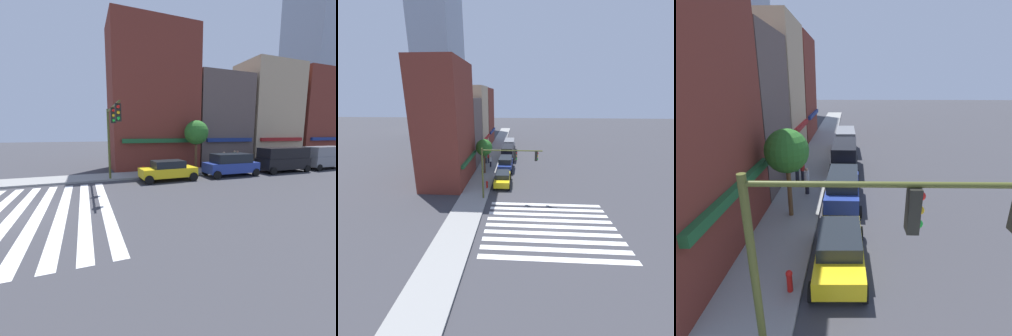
% 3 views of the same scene
% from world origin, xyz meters
% --- Properties ---
extents(ground_plane, '(200.00, 200.00, 0.00)m').
position_xyz_m(ground_plane, '(0.00, 0.00, 0.00)').
color(ground_plane, '#38383D').
extents(sidewalk_left, '(120.00, 3.00, 0.15)m').
position_xyz_m(sidewalk_left, '(0.00, 7.50, 0.07)').
color(sidewalk_left, gray).
rests_on(sidewalk_left, ground_plane).
extents(crosswalk_stripes, '(8.48, 10.80, 0.01)m').
position_xyz_m(crosswalk_stripes, '(0.00, 0.00, 0.00)').
color(crosswalk_stripes, silver).
rests_on(crosswalk_stripes, ground_plane).
extents(storefront_row, '(33.00, 5.30, 14.26)m').
position_xyz_m(storefront_row, '(21.68, 11.50, 6.23)').
color(storefront_row, maroon).
rests_on(storefront_row, ground_plane).
extents(tower_distant, '(18.86, 10.62, 56.14)m').
position_xyz_m(tower_distant, '(57.28, 27.31, 28.07)').
color(tower_distant, '#939EAD').
rests_on(tower_distant, ground_plane).
extents(traffic_signal, '(0.32, 6.06, 5.51)m').
position_xyz_m(traffic_signal, '(4.94, 4.06, 4.07)').
color(traffic_signal, '#474C1E').
rests_on(traffic_signal, ground_plane).
extents(sedan_yellow, '(4.43, 2.02, 1.59)m').
position_xyz_m(sedan_yellow, '(9.20, 4.70, 0.84)').
color(sedan_yellow, yellow).
rests_on(sedan_yellow, ground_plane).
extents(suv_blue, '(4.74, 2.12, 1.94)m').
position_xyz_m(suv_blue, '(15.05, 4.70, 1.03)').
color(suv_blue, navy).
rests_on(suv_blue, ground_plane).
extents(van_black, '(5.05, 2.22, 2.34)m').
position_xyz_m(van_black, '(21.01, 4.70, 1.29)').
color(van_black, black).
rests_on(van_black, ground_plane).
extents(van_grey, '(5.03, 2.22, 2.34)m').
position_xyz_m(van_grey, '(26.84, 4.70, 1.29)').
color(van_grey, slate).
rests_on(van_grey, ground_plane).
extents(pedestrian_white_shirt, '(0.32, 0.32, 1.77)m').
position_xyz_m(pedestrian_white_shirt, '(15.91, 7.04, 1.07)').
color(pedestrian_white_shirt, '#23232D').
rests_on(pedestrian_white_shirt, sidewalk_left).
extents(pedestrian_green_top, '(0.32, 0.32, 1.77)m').
position_xyz_m(pedestrian_green_top, '(17.92, 8.06, 1.07)').
color(pedestrian_green_top, '#23232D').
rests_on(pedestrian_green_top, sidewalk_left).
extents(pedestrian_red_jacket, '(0.32, 0.32, 1.77)m').
position_xyz_m(pedestrian_red_jacket, '(18.02, 7.67, 1.07)').
color(pedestrian_red_jacket, '#23232D').
rests_on(pedestrian_red_jacket, sidewalk_left).
extents(fire_hydrant, '(0.24, 0.24, 0.84)m').
position_xyz_m(fire_hydrant, '(7.66, 6.40, 0.61)').
color(fire_hydrant, red).
rests_on(fire_hydrant, sidewalk_left).
extents(street_tree, '(2.26, 2.26, 4.75)m').
position_xyz_m(street_tree, '(13.08, 7.50, 3.74)').
color(street_tree, brown).
rests_on(street_tree, sidewalk_left).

